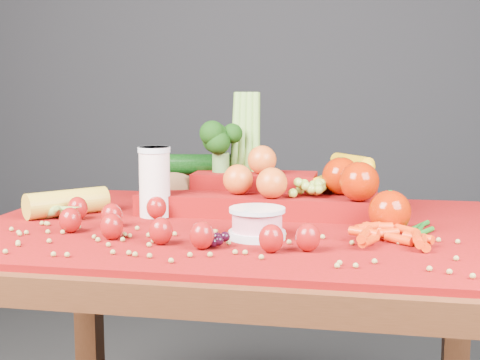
% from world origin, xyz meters
% --- Properties ---
extents(table, '(1.10, 0.80, 0.75)m').
position_xyz_m(table, '(0.00, 0.00, 0.66)').
color(table, '#391D0D').
rests_on(table, ground).
extents(red_cloth, '(1.05, 0.75, 0.01)m').
position_xyz_m(red_cloth, '(0.00, 0.00, 0.76)').
color(red_cloth, maroon).
rests_on(red_cloth, table).
extents(milk_glass, '(0.07, 0.07, 0.15)m').
position_xyz_m(milk_glass, '(-0.19, 0.05, 0.84)').
color(milk_glass, silver).
rests_on(milk_glass, red_cloth).
extents(yogurt_bowl, '(0.11, 0.11, 0.06)m').
position_xyz_m(yogurt_bowl, '(0.06, -0.12, 0.79)').
color(yogurt_bowl, silver).
rests_on(yogurt_bowl, red_cloth).
extents(strawberry_scatter, '(0.54, 0.28, 0.05)m').
position_xyz_m(strawberry_scatter, '(-0.12, -0.14, 0.79)').
color(strawberry_scatter, maroon).
rests_on(strawberry_scatter, red_cloth).
extents(dark_grape_cluster, '(0.06, 0.05, 0.03)m').
position_xyz_m(dark_grape_cluster, '(-0.01, -0.20, 0.78)').
color(dark_grape_cluster, black).
rests_on(dark_grape_cluster, red_cloth).
extents(soybean_scatter, '(0.84, 0.24, 0.01)m').
position_xyz_m(soybean_scatter, '(0.00, -0.20, 0.77)').
color(soybean_scatter, olive).
rests_on(soybean_scatter, red_cloth).
extents(corn_ear, '(0.25, 0.26, 0.06)m').
position_xyz_m(corn_ear, '(-0.38, -0.01, 0.78)').
color(corn_ear, gold).
rests_on(corn_ear, red_cloth).
extents(potato, '(0.12, 0.09, 0.08)m').
position_xyz_m(potato, '(-0.19, 0.17, 0.80)').
color(potato, brown).
rests_on(potato, red_cloth).
extents(baby_carrot_pile, '(0.18, 0.17, 0.03)m').
position_xyz_m(baby_carrot_pile, '(0.30, -0.11, 0.78)').
color(baby_carrot_pile, red).
rests_on(baby_carrot_pile, red_cloth).
extents(green_bean_pile, '(0.14, 0.12, 0.01)m').
position_xyz_m(green_bean_pile, '(0.34, -0.01, 0.77)').
color(green_bean_pile, '#166316').
rests_on(green_bean_pile, red_cloth).
extents(produce_mound, '(0.59, 0.37, 0.27)m').
position_xyz_m(produce_mound, '(0.05, 0.15, 0.82)').
color(produce_mound, maroon).
rests_on(produce_mound, red_cloth).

